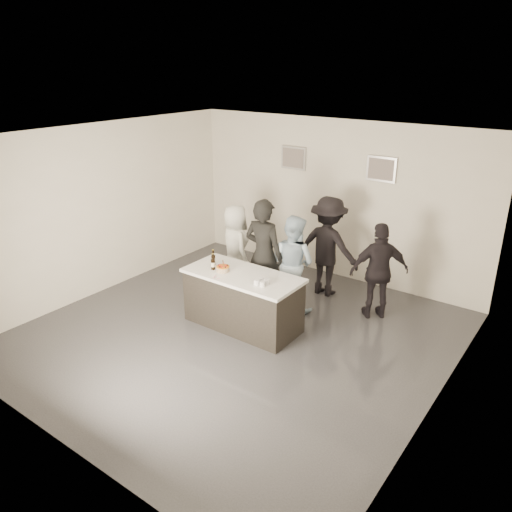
% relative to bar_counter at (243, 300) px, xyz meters
% --- Properties ---
extents(floor, '(6.00, 6.00, 0.00)m').
position_rel_bar_counter_xyz_m(floor, '(0.10, -0.28, -0.45)').
color(floor, '#3D3D42').
rests_on(floor, ground).
extents(ceiling, '(6.00, 6.00, 0.00)m').
position_rel_bar_counter_xyz_m(ceiling, '(0.10, -0.28, 2.55)').
color(ceiling, white).
extents(wall_back, '(6.00, 0.04, 3.00)m').
position_rel_bar_counter_xyz_m(wall_back, '(0.10, 2.72, 1.05)').
color(wall_back, white).
rests_on(wall_back, ground).
extents(wall_front, '(6.00, 0.04, 3.00)m').
position_rel_bar_counter_xyz_m(wall_front, '(0.10, -3.28, 1.05)').
color(wall_front, white).
rests_on(wall_front, ground).
extents(wall_left, '(0.04, 6.00, 3.00)m').
position_rel_bar_counter_xyz_m(wall_left, '(-2.90, -0.28, 1.05)').
color(wall_left, white).
rests_on(wall_left, ground).
extents(wall_right, '(0.04, 6.00, 3.00)m').
position_rel_bar_counter_xyz_m(wall_right, '(3.10, -0.28, 1.05)').
color(wall_right, white).
rests_on(wall_right, ground).
extents(picture_left, '(0.54, 0.04, 0.44)m').
position_rel_bar_counter_xyz_m(picture_left, '(-0.80, 2.69, 1.75)').
color(picture_left, '#B2B2B7').
rests_on(picture_left, wall_back).
extents(picture_right, '(0.54, 0.04, 0.44)m').
position_rel_bar_counter_xyz_m(picture_right, '(1.00, 2.69, 1.75)').
color(picture_right, '#B2B2B7').
rests_on(picture_right, wall_back).
extents(bar_counter, '(1.86, 0.86, 0.90)m').
position_rel_bar_counter_xyz_m(bar_counter, '(0.00, 0.00, 0.00)').
color(bar_counter, white).
rests_on(bar_counter, ground).
extents(cake, '(0.21, 0.21, 0.07)m').
position_rel_bar_counter_xyz_m(cake, '(-0.31, -0.09, 0.49)').
color(cake, orange).
rests_on(cake, bar_counter).
extents(beer_bottle_a, '(0.07, 0.07, 0.26)m').
position_rel_bar_counter_xyz_m(beer_bottle_a, '(-0.59, 0.00, 0.58)').
color(beer_bottle_a, black).
rests_on(beer_bottle_a, bar_counter).
extents(beer_bottle_b, '(0.07, 0.07, 0.26)m').
position_rel_bar_counter_xyz_m(beer_bottle_b, '(-0.48, -0.13, 0.58)').
color(beer_bottle_b, black).
rests_on(beer_bottle_b, bar_counter).
extents(tumbler_cluster, '(0.19, 0.19, 0.08)m').
position_rel_bar_counter_xyz_m(tumbler_cluster, '(0.46, -0.14, 0.49)').
color(tumbler_cluster, orange).
rests_on(tumbler_cluster, bar_counter).
extents(candles, '(0.24, 0.08, 0.01)m').
position_rel_bar_counter_xyz_m(candles, '(-0.24, -0.34, 0.45)').
color(candles, pink).
rests_on(candles, bar_counter).
extents(person_main_black, '(0.72, 0.49, 1.92)m').
position_rel_bar_counter_xyz_m(person_main_black, '(-0.11, 0.72, 0.51)').
color(person_main_black, black).
rests_on(person_main_black, ground).
extents(person_main_blue, '(0.84, 0.68, 1.65)m').
position_rel_bar_counter_xyz_m(person_main_blue, '(0.29, 0.99, 0.37)').
color(person_main_blue, '#ADC9E3').
rests_on(person_main_blue, ground).
extents(person_guest_left, '(0.92, 0.82, 1.58)m').
position_rel_bar_counter_xyz_m(person_guest_left, '(-1.02, 1.11, 0.34)').
color(person_guest_left, silver).
rests_on(person_guest_left, ground).
extents(person_guest_right, '(0.98, 0.90, 1.61)m').
position_rel_bar_counter_xyz_m(person_guest_right, '(1.58, 1.55, 0.36)').
color(person_guest_right, black).
rests_on(person_guest_right, ground).
extents(person_guest_back, '(1.16, 0.67, 1.80)m').
position_rel_bar_counter_xyz_m(person_guest_back, '(0.47, 1.85, 0.45)').
color(person_guest_back, black).
rests_on(person_guest_back, ground).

